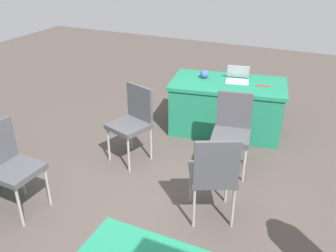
# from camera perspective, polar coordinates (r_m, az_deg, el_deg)

# --- Properties ---
(ground_plane) EXTENTS (14.40, 14.40, 0.00)m
(ground_plane) POSITION_cam_1_polar(r_m,az_deg,el_deg) (3.94, -2.35, -13.12)
(ground_plane) COLOR #4C423D
(table_foreground) EXTENTS (1.74, 1.14, 0.75)m
(table_foreground) POSITION_cam_1_polar(r_m,az_deg,el_deg) (5.41, 9.16, 3.03)
(table_foreground) COLOR #1E7A56
(table_foreground) RESTS_ON ground
(chair_near_front) EXTENTS (0.46, 0.46, 0.97)m
(chair_near_front) POSITION_cam_1_polar(r_m,az_deg,el_deg) (3.99, -23.56, -5.30)
(chair_near_front) COLOR #9E9993
(chair_near_front) RESTS_ON ground
(chair_tucked_left) EXTENTS (0.59, 0.59, 0.97)m
(chair_tucked_left) POSITION_cam_1_polar(r_m,az_deg,el_deg) (3.54, 7.17, -7.18)
(chair_tucked_left) COLOR #9E9993
(chair_tucked_left) RESTS_ON ground
(chair_tucked_right) EXTENTS (0.55, 0.55, 0.97)m
(chair_tucked_right) POSITION_cam_1_polar(r_m,az_deg,el_deg) (4.56, -5.53, 1.11)
(chair_tucked_right) COLOR #9E9993
(chair_tucked_right) RESTS_ON ground
(chair_aisle) EXTENTS (0.51, 0.51, 0.96)m
(chair_aisle) POSITION_cam_1_polar(r_m,az_deg,el_deg) (4.41, 10.00, -0.30)
(chair_aisle) COLOR #9E9993
(chair_aisle) RESTS_ON ground
(laptop_silver) EXTENTS (0.37, 0.35, 0.21)m
(laptop_silver) POSITION_cam_1_polar(r_m,az_deg,el_deg) (5.34, 10.81, 7.33)
(laptop_silver) COLOR silver
(laptop_silver) RESTS_ON table_foreground
(yarn_ball) EXTENTS (0.12, 0.12, 0.12)m
(yarn_ball) POSITION_cam_1_polar(r_m,az_deg,el_deg) (5.38, 5.73, 8.09)
(yarn_ball) COLOR #3F5999
(yarn_ball) RESTS_ON table_foreground
(scissors_red) EXTENTS (0.18, 0.04, 0.01)m
(scissors_red) POSITION_cam_1_polar(r_m,az_deg,el_deg) (5.23, 14.60, 6.11)
(scissors_red) COLOR red
(scissors_red) RESTS_ON table_foreground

